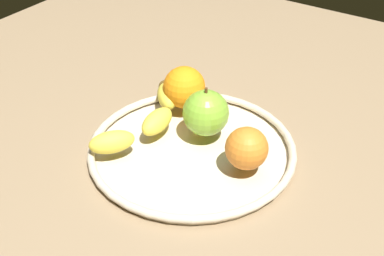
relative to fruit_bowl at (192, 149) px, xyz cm
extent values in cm
cube|color=#917858|center=(0.00, 0.00, -2.92)|extent=(132.36, 132.36, 4.00)
cylinder|color=beige|center=(0.00, 0.00, -0.62)|extent=(30.61, 30.61, 0.60)
torus|color=beige|center=(0.00, 0.00, 0.28)|extent=(31.89, 31.89, 1.20)
ellipsoid|color=yellow|center=(-8.03, 8.91, 2.58)|extent=(7.57, 6.85, 3.39)
ellipsoid|color=yellow|center=(-0.34, 6.58, 2.58)|extent=(7.08, 3.74, 3.39)
ellipsoid|color=yellow|center=(7.07, 9.68, 2.58)|extent=(7.39, 7.18, 3.39)
ellipsoid|color=brown|center=(9.36, 11.79, 2.58)|extent=(3.08, 3.10, 2.38)
sphere|color=#81BC34|center=(3.81, 0.42, 4.50)|extent=(7.24, 7.24, 7.24)
cylinder|color=#593819|center=(3.81, 0.42, 8.33)|extent=(0.44, 0.44, 1.20)
sphere|color=orange|center=(-0.45, -9.25, 3.99)|extent=(6.22, 6.22, 6.22)
sphere|color=orange|center=(8.40, 7.14, 4.43)|extent=(7.09, 7.09, 7.09)
camera|label=1|loc=(-52.08, -34.65, 48.06)|focal=48.05mm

